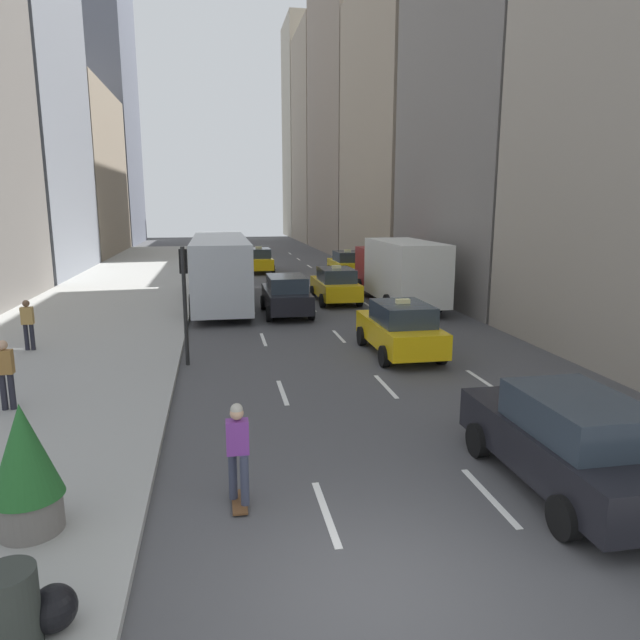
# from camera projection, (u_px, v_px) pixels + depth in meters

# --- Properties ---
(ground_plane) EXTENTS (160.00, 160.00, 0.00)m
(ground_plane) POSITION_uv_depth(u_px,v_px,m) (371.00, 594.00, 7.19)
(ground_plane) COLOR #474749
(sidewalk_left) EXTENTS (8.00, 66.00, 0.15)m
(sidewalk_left) POSITION_uv_depth(u_px,v_px,m) (123.00, 290.00, 31.97)
(sidewalk_left) COLOR #9E9E99
(sidewalk_left) RESTS_ON ground
(lane_markings) EXTENTS (5.72, 56.00, 0.01)m
(lane_markings) POSITION_uv_depth(u_px,v_px,m) (303.00, 298.00, 29.81)
(lane_markings) COLOR white
(lane_markings) RESTS_ON ground
(building_row_left) EXTENTS (6.00, 73.53, 37.21)m
(building_row_left) POSITION_uv_depth(u_px,v_px,m) (20.00, 46.00, 37.56)
(building_row_left) COLOR slate
(building_row_left) RESTS_ON ground
(building_row_right) EXTENTS (6.00, 87.04, 35.96)m
(building_row_right) POSITION_uv_depth(u_px,v_px,m) (375.00, 87.00, 48.35)
(building_row_right) COLOR gray
(building_row_right) RESTS_ON ground
(taxi_lead) EXTENTS (2.02, 4.40, 1.87)m
(taxi_lead) POSITION_uv_depth(u_px,v_px,m) (347.00, 264.00, 38.08)
(taxi_lead) COLOR yellow
(taxi_lead) RESTS_ON ground
(taxi_second) EXTENTS (2.02, 4.40, 1.87)m
(taxi_second) POSITION_uv_depth(u_px,v_px,m) (259.00, 260.00, 40.71)
(taxi_second) COLOR yellow
(taxi_second) RESTS_ON ground
(taxi_third) EXTENTS (2.02, 4.40, 1.87)m
(taxi_third) POSITION_uv_depth(u_px,v_px,m) (336.00, 285.00, 28.25)
(taxi_third) COLOR yellow
(taxi_third) RESTS_ON ground
(taxi_fourth) EXTENTS (2.02, 4.40, 1.87)m
(taxi_fourth) POSITION_uv_depth(u_px,v_px,m) (400.00, 328.00, 18.43)
(taxi_fourth) COLOR yellow
(taxi_fourth) RESTS_ON ground
(sedan_black_near) EXTENTS (2.02, 4.60, 1.76)m
(sedan_black_near) POSITION_uv_depth(u_px,v_px,m) (286.00, 295.00, 25.08)
(sedan_black_near) COLOR black
(sedan_black_near) RESTS_ON ground
(sedan_silver_behind) EXTENTS (2.02, 4.57, 1.74)m
(sedan_silver_behind) POSITION_uv_depth(u_px,v_px,m) (568.00, 441.00, 9.67)
(sedan_silver_behind) COLOR black
(sedan_silver_behind) RESTS_ON ground
(city_bus) EXTENTS (2.80, 11.61, 3.25)m
(city_bus) POSITION_uv_depth(u_px,v_px,m) (220.00, 267.00, 27.80)
(city_bus) COLOR #B7BCC1
(city_bus) RESTS_ON ground
(box_truck) EXTENTS (2.58, 8.40, 3.15)m
(box_truck) POSITION_uv_depth(u_px,v_px,m) (398.00, 270.00, 27.30)
(box_truck) COLOR maroon
(box_truck) RESTS_ON ground
(skateboarder) EXTENTS (0.36, 0.80, 1.75)m
(skateboarder) POSITION_uv_depth(u_px,v_px,m) (238.00, 450.00, 9.13)
(skateboarder) COLOR brown
(skateboarder) RESTS_ON ground
(trash_can) EXTENTS (0.60, 0.60, 0.90)m
(trash_can) POSITION_uv_depth(u_px,v_px,m) (10.00, 609.00, 6.06)
(trash_can) COLOR #2D332D
(trash_can) RESTS_ON sidewalk_left
(planter_with_shrub) EXTENTS (1.00, 1.00, 1.95)m
(planter_with_shrub) POSITION_uv_depth(u_px,v_px,m) (25.00, 467.00, 8.13)
(planter_with_shrub) COLOR slate
(planter_with_shrub) RESTS_ON sidewalk_left
(trash_bag) EXTENTS (0.52, 0.52, 0.52)m
(trash_bag) POSITION_uv_depth(u_px,v_px,m) (54.00, 608.00, 6.35)
(trash_bag) COLOR black
(trash_bag) RESTS_ON sidewalk_left
(pedestrian_mid_block) EXTENTS (0.36, 0.22, 1.65)m
(pedestrian_mid_block) POSITION_uv_depth(u_px,v_px,m) (5.00, 371.00, 13.04)
(pedestrian_mid_block) COLOR #23232D
(pedestrian_mid_block) RESTS_ON sidewalk_left
(pedestrian_far_walking) EXTENTS (0.36, 0.22, 1.65)m
(pedestrian_far_walking) POSITION_uv_depth(u_px,v_px,m) (28.00, 322.00, 18.43)
(pedestrian_far_walking) COLOR #23232D
(pedestrian_far_walking) RESTS_ON sidewalk_left
(traffic_light_pole) EXTENTS (0.24, 0.42, 3.60)m
(traffic_light_pole) POSITION_uv_depth(u_px,v_px,m) (184.00, 286.00, 17.03)
(traffic_light_pole) COLOR black
(traffic_light_pole) RESTS_ON ground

